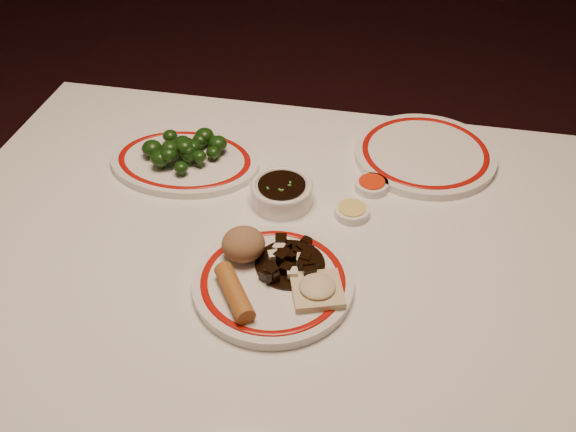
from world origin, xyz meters
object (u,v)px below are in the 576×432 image
at_px(rice_mound, 243,244).
at_px(broccoli_plate, 185,161).
at_px(stirfry_heap, 290,262).
at_px(broccoli_pile, 183,148).
at_px(soy_bowl, 282,194).
at_px(dining_table, 266,276).
at_px(fried_wonton, 317,289).
at_px(spring_roll, 234,292).
at_px(main_plate, 273,283).

distance_m(rice_mound, broccoli_plate, 0.31).
height_order(stirfry_heap, broccoli_pile, broccoli_pile).
bearing_deg(soy_bowl, rice_mound, -99.30).
bearing_deg(broccoli_plate, dining_table, -41.58).
distance_m(broccoli_plate, soy_bowl, 0.23).
xyz_separation_m(fried_wonton, broccoli_pile, (-0.32, 0.31, 0.01)).
height_order(stirfry_heap, broccoli_plate, stirfry_heap).
bearing_deg(spring_roll, dining_table, 52.31).
height_order(dining_table, stirfry_heap, stirfry_heap).
distance_m(stirfry_heap, broccoli_plate, 0.37).
height_order(main_plate, spring_roll, spring_roll).
distance_m(spring_roll, fried_wonton, 0.13).
distance_m(rice_mound, spring_roll, 0.10).
distance_m(stirfry_heap, soy_bowl, 0.19).
xyz_separation_m(stirfry_heap, broccoli_plate, (-0.27, 0.26, -0.02)).
xyz_separation_m(dining_table, main_plate, (0.04, -0.11, 0.10)).
distance_m(main_plate, fried_wonton, 0.08).
bearing_deg(spring_roll, broccoli_pile, 85.78).
relative_size(fried_wonton, broccoli_pile, 0.60).
height_order(dining_table, soy_bowl, soy_bowl).
bearing_deg(fried_wonton, rice_mound, 155.96).
distance_m(main_plate, stirfry_heap, 0.04).
bearing_deg(soy_bowl, spring_roll, -93.81).
xyz_separation_m(rice_mound, fried_wonton, (0.13, -0.06, -0.02)).
distance_m(spring_roll, broccoli_plate, 0.40).
height_order(stirfry_heap, soy_bowl, stirfry_heap).
bearing_deg(stirfry_heap, broccoli_pile, 135.94).
bearing_deg(broccoli_plate, rice_mound, -52.92).
xyz_separation_m(fried_wonton, soy_bowl, (-0.10, 0.23, -0.01)).
height_order(main_plate, stirfry_heap, stirfry_heap).
relative_size(broccoli_pile, soy_bowl, 1.45).
xyz_separation_m(spring_roll, broccoli_plate, (-0.20, 0.34, -0.02)).
distance_m(main_plate, rice_mound, 0.08).
relative_size(stirfry_heap, broccoli_pile, 0.70).
bearing_deg(broccoli_pile, broccoli_plate, -41.49).
bearing_deg(broccoli_pile, main_plate, -49.79).
bearing_deg(dining_table, fried_wonton, -47.50).
bearing_deg(broccoli_plate, fried_wonton, -43.81).
relative_size(fried_wonton, stirfry_heap, 0.86).
distance_m(dining_table, broccoli_pile, 0.31).
relative_size(main_plate, soy_bowl, 2.85).
height_order(main_plate, broccoli_plate, main_plate).
bearing_deg(broccoli_plate, main_plate, -49.82).
xyz_separation_m(fried_wonton, stirfry_heap, (-0.05, 0.05, 0.00)).
relative_size(stirfry_heap, soy_bowl, 1.01).
xyz_separation_m(main_plate, broccoli_pile, (-0.25, 0.29, 0.03)).
distance_m(main_plate, broccoli_pile, 0.38).
relative_size(dining_table, broccoli_plate, 3.96).
bearing_deg(fried_wonton, spring_roll, -163.20).
xyz_separation_m(dining_table, stirfry_heap, (0.06, -0.07, 0.12)).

